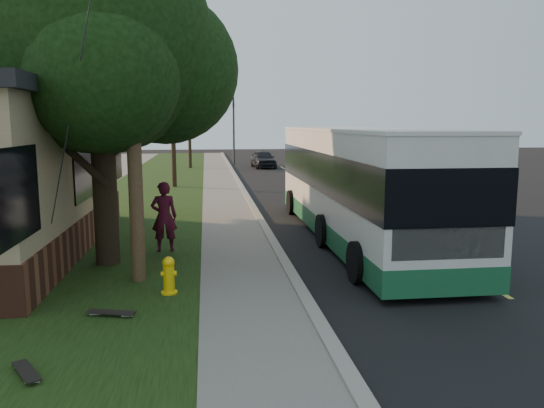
{
  "coord_description": "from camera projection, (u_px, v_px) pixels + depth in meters",
  "views": [
    {
      "loc": [
        -1.84,
        -10.21,
        3.38
      ],
      "look_at": [
        -0.31,
        2.02,
        1.5
      ],
      "focal_mm": 35.0,
      "sensor_mm": 36.0,
      "label": 1
    }
  ],
  "objects": [
    {
      "name": "sidewalk",
      "position": [
        229.0,
        211.0,
        20.43
      ],
      "size": [
        2.0,
        80.0,
        0.08
      ],
      "primitive_type": "cube",
      "color": "slate",
      "rests_on": "ground"
    },
    {
      "name": "grass_verge",
      "position": [
        136.0,
        213.0,
        20.01
      ],
      "size": [
        5.0,
        80.0,
        0.07
      ],
      "primitive_type": "cube",
      "color": "black",
      "rests_on": "ground"
    },
    {
      "name": "fire_hydrant",
      "position": [
        169.0,
        275.0,
        10.37
      ],
      "size": [
        0.32,
        0.32,
        0.74
      ],
      "color": "yellow",
      "rests_on": "grass_verge"
    },
    {
      "name": "leafy_tree",
      "position": [
        101.0,
        44.0,
        12.06
      ],
      "size": [
        6.3,
        6.0,
        7.8
      ],
      "color": "black",
      "rests_on": "grass_verge"
    },
    {
      "name": "traffic_signal",
      "position": [
        234.0,
        126.0,
        43.69
      ],
      "size": [
        0.18,
        0.22,
        5.5
      ],
      "color": "#2D2D30",
      "rests_on": "ground"
    },
    {
      "name": "utility_pole",
      "position": [
        130.0,
        60.0,
        10.62
      ],
      "size": [
        2.86,
        3.21,
        9.07
      ],
      "color": "#473321",
      "rests_on": "ground"
    },
    {
      "name": "skateboard_spare",
      "position": [
        111.0,
        313.0,
        9.19
      ],
      "size": [
        0.87,
        0.43,
        0.08
      ],
      "color": "black",
      "rests_on": "grass_verge"
    },
    {
      "name": "road",
      "position": [
        355.0,
        209.0,
        21.05
      ],
      "size": [
        8.0,
        80.0,
        0.01
      ],
      "primitive_type": "cube",
      "color": "black",
      "rests_on": "ground"
    },
    {
      "name": "bare_tree_near",
      "position": [
        174.0,
        147.0,
        27.66
      ],
      "size": [
        1.38,
        1.21,
        4.31
      ],
      "color": "black",
      "rests_on": "grass_verge"
    },
    {
      "name": "transit_bus",
      "position": [
        358.0,
        181.0,
        15.47
      ],
      "size": [
        2.76,
        11.97,
        3.24
      ],
      "color": "silver",
      "rests_on": "ground"
    },
    {
      "name": "bare_tree_far",
      "position": [
        190.0,
        142.0,
        39.51
      ],
      "size": [
        1.38,
        1.21,
        4.03
      ],
      "color": "black",
      "rests_on": "grass_verge"
    },
    {
      "name": "distant_car",
      "position": [
        263.0,
        159.0,
        40.67
      ],
      "size": [
        1.84,
        4.04,
        1.34
      ],
      "primitive_type": "imported",
      "rotation": [
        0.0,
        0.0,
        0.06
      ],
      "color": "black",
      "rests_on": "ground"
    },
    {
      "name": "skateboarder",
      "position": [
        164.0,
        217.0,
        13.74
      ],
      "size": [
        0.7,
        0.48,
        1.83
      ],
      "primitive_type": "imported",
      "rotation": [
        0.0,
        0.0,
        3.21
      ],
      "color": "#440D1E",
      "rests_on": "grass_verge"
    },
    {
      "name": "curb",
      "position": [
        254.0,
        210.0,
        20.55
      ],
      "size": [
        0.25,
        80.0,
        0.12
      ],
      "primitive_type": "cube",
      "color": "gray",
      "rests_on": "ground"
    },
    {
      "name": "ground",
      "position": [
        299.0,
        291.0,
        10.75
      ],
      "size": [
        120.0,
        120.0,
        0.0
      ],
      "primitive_type": "plane",
      "color": "black",
      "rests_on": "ground"
    },
    {
      "name": "skateboard_main",
      "position": [
        26.0,
        372.0,
        7.02
      ],
      "size": [
        0.57,
        0.76,
        0.07
      ],
      "color": "black",
      "rests_on": "grass_verge"
    }
  ]
}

